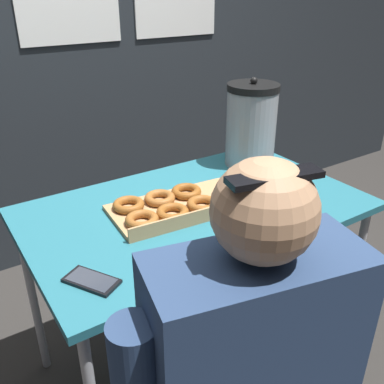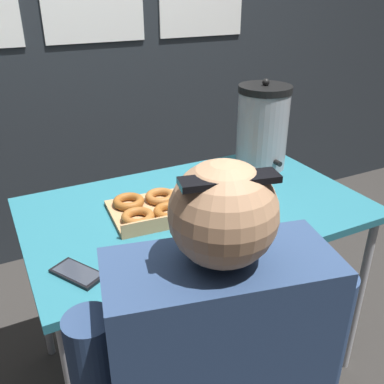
# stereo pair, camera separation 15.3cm
# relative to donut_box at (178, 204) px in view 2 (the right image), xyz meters

# --- Properties ---
(ground_plane) EXTENTS (12.00, 12.00, 0.00)m
(ground_plane) POSITION_rel_donut_box_xyz_m (0.07, -0.01, -0.79)
(ground_plane) COLOR #2D2B28
(folding_table) EXTENTS (1.22, 0.75, 0.77)m
(folding_table) POSITION_rel_donut_box_xyz_m (0.07, -0.01, -0.08)
(folding_table) COLOR #236675
(folding_table) RESTS_ON ground
(donut_box) EXTENTS (0.52, 0.30, 0.05)m
(donut_box) POSITION_rel_donut_box_xyz_m (0.00, 0.00, 0.00)
(donut_box) COLOR tan
(donut_box) RESTS_ON folding_table
(coffee_urn) EXTENTS (0.22, 0.25, 0.38)m
(coffee_urn) POSITION_rel_donut_box_xyz_m (0.50, 0.20, 0.16)
(coffee_urn) COLOR #939399
(coffee_urn) RESTS_ON folding_table
(cell_phone) EXTENTS (0.14, 0.17, 0.01)m
(cell_phone) POSITION_rel_donut_box_xyz_m (-0.41, -0.22, -0.02)
(cell_phone) COLOR black
(cell_phone) RESTS_ON folding_table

